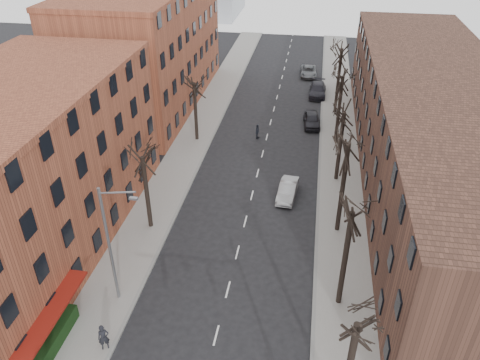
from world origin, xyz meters
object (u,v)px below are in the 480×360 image
at_px(pedestrian_a, 104,337).
at_px(parked_car_near, 312,120).
at_px(silver_sedan, 288,190).
at_px(parked_car_mid, 318,90).

bearing_deg(pedestrian_a, parked_car_near, 44.10).
height_order(silver_sedan, parked_car_near, parked_car_near).
xyz_separation_m(silver_sedan, parked_car_near, (1.65, 15.50, 0.07)).
relative_size(parked_car_near, parked_car_mid, 0.85).
xyz_separation_m(parked_car_mid, pedestrian_a, (-11.70, -43.67, 0.28)).
xyz_separation_m(parked_car_near, pedestrian_a, (-11.25, -33.90, 0.29)).
height_order(parked_car_near, pedestrian_a, pedestrian_a).
bearing_deg(parked_car_near, silver_sedan, -101.72).
bearing_deg(parked_car_mid, silver_sedan, -94.13).
bearing_deg(parked_car_near, pedestrian_a, -114.01).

